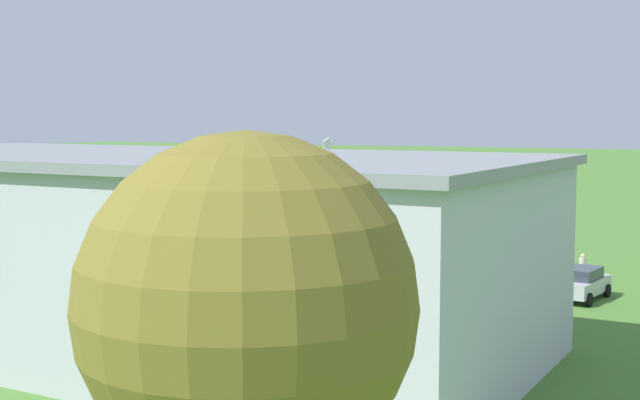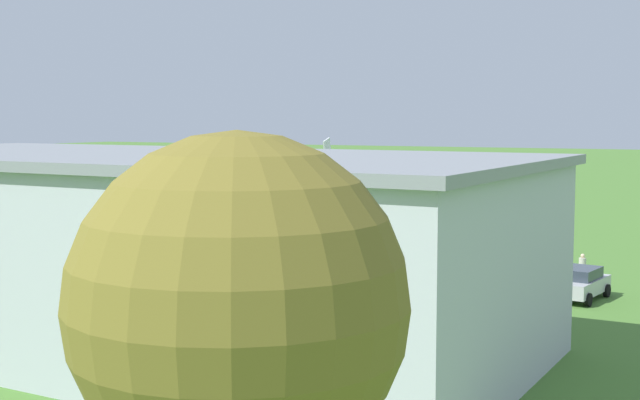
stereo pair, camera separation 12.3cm
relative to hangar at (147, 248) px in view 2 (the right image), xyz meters
name	(u,v)px [view 2 (the right image)]	position (x,y,z in m)	size (l,w,h in m)	color
ground_plane	(439,237)	(-0.33, -34.34, -3.74)	(400.00, 400.00, 0.00)	#47752D
hangar	(147,248)	(0.00, 0.00, 0.00)	(30.98, 15.88, 7.46)	#B7BCC6
biplane	(341,167)	(6.46, -31.63, 1.46)	(9.20, 6.83, 3.96)	silver
car_silver	(580,283)	(-13.78, -15.89, -2.92)	(2.49, 4.23, 1.56)	#B7B7BC
car_red	(137,249)	(12.65, -15.22, -2.92)	(2.14, 4.17, 1.56)	red
car_blue	(51,244)	(18.32, -13.85, -2.85)	(2.14, 4.40, 1.73)	#23389E
person_at_fence_line	(534,268)	(-10.75, -19.48, -2.98)	(0.47, 0.47, 1.53)	#3F3F47
person_by_parked_cars	(225,243)	(9.30, -19.96, -2.93)	(0.54, 0.54, 1.62)	orange
person_near_hangar_door	(181,252)	(9.38, -15.27, -2.90)	(0.52, 0.52, 1.68)	#B23333
person_crossing_taxiway	(582,269)	(-13.18, -19.95, -2.92)	(0.52, 0.52, 1.64)	navy
tree_near_perimeter_road	(238,313)	(-15.85, 18.67, 2.78)	(4.05, 4.05, 8.66)	brown
windsock	(398,160)	(4.94, -39.25, 1.71)	(1.46, 0.89, 6.20)	silver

